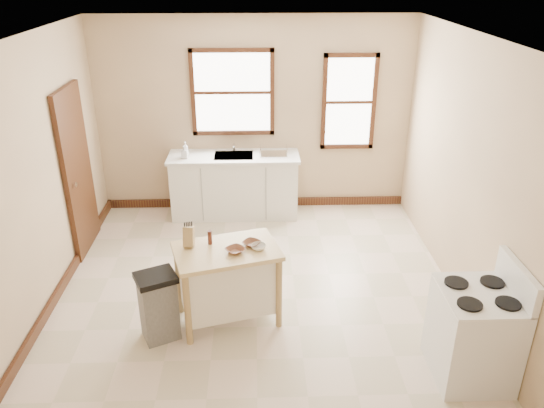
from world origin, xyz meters
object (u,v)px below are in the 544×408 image
at_px(kitchen_island, 228,285).
at_px(bowl_c, 258,247).
at_px(gas_stove, 476,322).
at_px(bowl_b, 252,243).
at_px(dish_rack, 274,151).
at_px(knife_block, 189,237).
at_px(bowl_a, 235,250).
at_px(pepper_grinder, 210,237).
at_px(soap_bottle_a, 186,150).
at_px(trash_bin, 159,306).
at_px(soap_bottle_b, 185,152).

xyz_separation_m(kitchen_island, bowl_c, (0.32, -0.01, 0.44)).
relative_size(kitchen_island, gas_stove, 0.90).
bearing_deg(bowl_b, dish_rack, 82.89).
xyz_separation_m(dish_rack, knife_block, (-0.93, -2.46, -0.03)).
bearing_deg(bowl_a, dish_rack, 79.82).
bearing_deg(pepper_grinder, dish_rack, 73.34).
distance_m(knife_block, bowl_c, 0.70).
relative_size(soap_bottle_a, gas_stove, 0.19).
bearing_deg(kitchen_island, bowl_b, -0.26).
bearing_deg(trash_bin, soap_bottle_a, 64.76).
bearing_deg(soap_bottle_b, bowl_a, -63.94).
bearing_deg(soap_bottle_b, trash_bin, -80.78).
relative_size(knife_block, pepper_grinder, 1.33).
relative_size(trash_bin, gas_stove, 0.64).
bearing_deg(soap_bottle_b, bowl_c, -58.84).
bearing_deg(gas_stove, bowl_a, 158.89).
height_order(dish_rack, kitchen_island, dish_rack).
relative_size(dish_rack, trash_bin, 0.55).
relative_size(kitchen_island, pepper_grinder, 6.83).
xyz_separation_m(kitchen_island, knife_block, (-0.37, 0.08, 0.52)).
bearing_deg(soap_bottle_b, kitchen_island, -65.47).
distance_m(knife_block, trash_bin, 0.74).
xyz_separation_m(kitchen_island, bowl_b, (0.25, 0.07, 0.44)).
xyz_separation_m(bowl_c, trash_bin, (-0.99, -0.27, -0.50)).
xyz_separation_m(pepper_grinder, bowl_b, (0.42, -0.04, -0.05)).
distance_m(kitchen_island, pepper_grinder, 0.53).
relative_size(soap_bottle_a, soap_bottle_b, 1.22).
distance_m(bowl_c, trash_bin, 1.14).
bearing_deg(knife_block, gas_stove, -15.56).
bearing_deg(dish_rack, knife_block, -88.21).
xyz_separation_m(soap_bottle_b, bowl_b, (0.94, -2.37, -0.15)).
height_order(dish_rack, knife_block, knife_block).
bearing_deg(trash_bin, dish_rack, 41.02).
height_order(soap_bottle_b, kitchen_island, soap_bottle_b).
height_order(knife_block, bowl_a, knife_block).
relative_size(pepper_grinder, trash_bin, 0.21).
relative_size(knife_block, bowl_a, 1.11).
height_order(bowl_b, gas_stove, gas_stove).
bearing_deg(bowl_b, bowl_c, -47.76).
distance_m(soap_bottle_b, knife_block, 2.39).
distance_m(dish_rack, pepper_grinder, 2.53).
bearing_deg(kitchen_island, pepper_grinder, 130.60).
bearing_deg(kitchen_island, knife_block, 152.83).
bearing_deg(bowl_a, soap_bottle_b, 107.22).
distance_m(kitchen_island, gas_stove, 2.38).
distance_m(bowl_c, gas_stove, 2.11).
xyz_separation_m(bowl_c, gas_stove, (1.89, -0.88, -0.29)).
height_order(dish_rack, gas_stove, gas_stove).
bearing_deg(bowl_b, knife_block, 179.45).
bearing_deg(gas_stove, bowl_b, 154.10).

